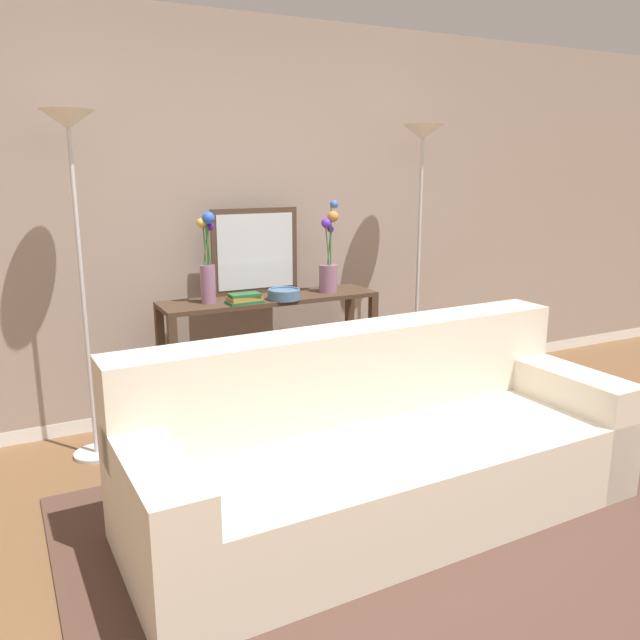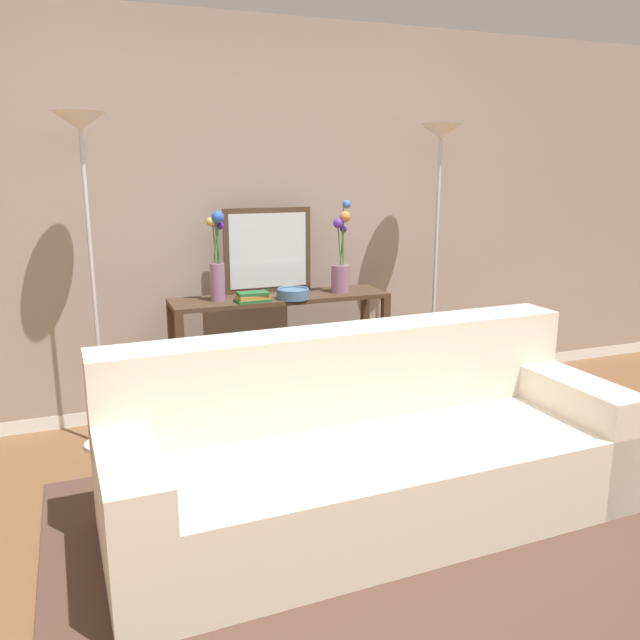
# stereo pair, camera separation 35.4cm
# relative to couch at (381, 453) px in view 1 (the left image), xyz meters

# --- Properties ---
(ground_plane) EXTENTS (16.00, 16.00, 0.02)m
(ground_plane) POSITION_rel_couch_xyz_m (-0.21, -0.60, -0.32)
(ground_plane) COLOR brown
(back_wall) EXTENTS (12.00, 0.15, 2.61)m
(back_wall) POSITION_rel_couch_xyz_m (-0.21, 1.75, 0.99)
(back_wall) COLOR white
(back_wall) RESTS_ON ground
(area_rug) EXTENTS (2.99, 2.07, 0.01)m
(area_rug) POSITION_rel_couch_xyz_m (0.00, -0.16, -0.30)
(area_rug) COLOR #51382D
(area_rug) RESTS_ON ground
(couch) EXTENTS (2.50, 1.00, 0.88)m
(couch) POSITION_rel_couch_xyz_m (0.00, 0.00, 0.00)
(couch) COLOR beige
(couch) RESTS_ON ground
(console_table) EXTENTS (1.42, 0.37, 0.84)m
(console_table) POSITION_rel_couch_xyz_m (-0.01, 1.35, 0.27)
(console_table) COLOR #473323
(console_table) RESTS_ON ground
(floor_lamp_left) EXTENTS (0.28, 0.28, 1.95)m
(floor_lamp_left) POSITION_rel_couch_xyz_m (-1.15, 1.30, 1.22)
(floor_lamp_left) COLOR silver
(floor_lamp_left) RESTS_ON ground
(floor_lamp_right) EXTENTS (0.28, 0.28, 1.94)m
(floor_lamp_right) POSITION_rel_couch_xyz_m (1.11, 1.30, 1.21)
(floor_lamp_right) COLOR silver
(floor_lamp_right) RESTS_ON ground
(wall_mirror) EXTENTS (0.59, 0.02, 0.56)m
(wall_mirror) POSITION_rel_couch_xyz_m (-0.04, 1.50, 0.81)
(wall_mirror) COLOR #473323
(wall_mirror) RESTS_ON console_table
(vase_tall_flowers) EXTENTS (0.11, 0.13, 0.56)m
(vase_tall_flowers) POSITION_rel_couch_xyz_m (-0.42, 1.34, 0.78)
(vase_tall_flowers) COLOR gray
(vase_tall_flowers) RESTS_ON console_table
(vase_short_flowers) EXTENTS (0.12, 0.13, 0.61)m
(vase_short_flowers) POSITION_rel_couch_xyz_m (0.41, 1.32, 0.73)
(vase_short_flowers) COLOR gray
(vase_short_flowers) RESTS_ON console_table
(fruit_bowl) EXTENTS (0.21, 0.21, 0.07)m
(fruit_bowl) POSITION_rel_couch_xyz_m (0.04, 1.23, 0.57)
(fruit_bowl) COLOR #4C7093
(fruit_bowl) RESTS_ON console_table
(book_stack) EXTENTS (0.22, 0.14, 0.06)m
(book_stack) POSITION_rel_couch_xyz_m (-0.22, 1.24, 0.56)
(book_stack) COLOR #236033
(book_stack) RESTS_ON console_table
(book_row_under_console) EXTENTS (0.50, 0.18, 0.13)m
(book_row_under_console) POSITION_rel_couch_xyz_m (-0.34, 1.35, -0.25)
(book_row_under_console) COLOR gold
(book_row_under_console) RESTS_ON ground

